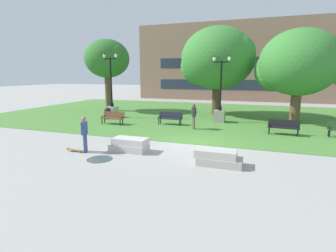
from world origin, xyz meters
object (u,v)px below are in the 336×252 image
object	(u,v)px
park_bench_near_right	(284,126)
lamp_post_right	(112,105)
trash_bin	(108,113)
concrete_block_left	(218,158)
skateboard	(76,150)
lamp_post_center	(220,109)
park_bench_far_left	(113,117)
concrete_block_center	(130,145)
park_bench_far_right	(170,117)
person_skateboarder	(85,132)
person_bystander_near_lawn	(194,115)

from	to	relation	value
park_bench_near_right	lamp_post_right	xyz separation A→B (m)	(-13.36, 2.42, 0.56)
trash_bin	concrete_block_left	bearing A→B (deg)	-38.69
skateboard	park_bench_near_right	world-z (taller)	park_bench_near_right
park_bench_near_right	trash_bin	distance (m)	13.32
park_bench_near_right	lamp_post_right	bearing A→B (deg)	169.72
lamp_post_right	trash_bin	xyz separation A→B (m)	(0.12, -0.94, -0.60)
park_bench_near_right	lamp_post_center	world-z (taller)	lamp_post_center
park_bench_near_right	skateboard	bearing A→B (deg)	-143.56
park_bench_far_left	concrete_block_center	bearing A→B (deg)	-52.95
concrete_block_center	park_bench_far_right	distance (m)	7.01
skateboard	concrete_block_center	bearing A→B (deg)	22.18
person_skateboarder	concrete_block_center	bearing A→B (deg)	23.48
park_bench_near_right	trash_bin	size ratio (longest dim) A/B	1.91
park_bench_far_right	concrete_block_center	bearing A→B (deg)	-87.59
park_bench_near_right	lamp_post_right	world-z (taller)	lamp_post_right
park_bench_far_left	lamp_post_center	xyz separation A→B (m)	(7.32, 3.45, 0.50)
skateboard	park_bench_far_left	distance (m)	7.03
person_skateboarder	park_bench_far_left	distance (m)	7.05
concrete_block_center	person_bystander_near_lawn	xyz separation A→B (m)	(1.70, 5.98, 0.68)
skateboard	park_bench_far_right	distance (m)	8.24
park_bench_near_right	trash_bin	bearing A→B (deg)	173.60
lamp_post_right	trash_bin	world-z (taller)	lamp_post_right
skateboard	lamp_post_right	xyz separation A→B (m)	(-3.73, 9.53, 1.02)
lamp_post_right	lamp_post_center	bearing A→B (deg)	4.07
person_skateboarder	trash_bin	distance (m)	9.39
skateboard	lamp_post_right	world-z (taller)	lamp_post_right
park_bench_far_right	concrete_block_left	bearing A→B (deg)	-58.74
concrete_block_left	concrete_block_center	bearing A→B (deg)	172.04
lamp_post_center	concrete_block_center	bearing A→B (deg)	-107.84
concrete_block_left	park_bench_far_right	distance (m)	8.90
park_bench_far_left	person_bystander_near_lawn	distance (m)	6.07
person_skateboarder	lamp_post_center	bearing A→B (deg)	64.11
person_skateboarder	trash_bin	size ratio (longest dim) A/B	1.78
concrete_block_left	park_bench_far_left	distance (m)	10.77
person_skateboarder	lamp_post_center	xyz separation A→B (m)	(4.88, 10.04, 0.07)
park_bench_near_right	lamp_post_center	size ratio (longest dim) A/B	0.37
skateboard	park_bench_far_right	xyz separation A→B (m)	(2.06, 7.97, 0.45)
lamp_post_right	park_bench_far_left	bearing A→B (deg)	-58.29
concrete_block_center	park_bench_near_right	xyz separation A→B (m)	(7.27, 6.15, 0.23)
concrete_block_center	lamp_post_right	world-z (taller)	lamp_post_right
lamp_post_center	concrete_block_left	bearing A→B (deg)	-82.11
park_bench_far_right	lamp_post_right	size ratio (longest dim) A/B	0.34
park_bench_far_right	lamp_post_center	bearing A→B (deg)	34.14
park_bench_far_left	lamp_post_right	bearing A→B (deg)	121.71
person_skateboarder	park_bench_near_right	bearing A→B (deg)	37.23
concrete_block_center	lamp_post_center	distance (m)	9.71
lamp_post_center	trash_bin	distance (m)	9.08
concrete_block_left	lamp_post_center	xyz separation A→B (m)	(-1.36, 9.82, 0.73)
park_bench_near_right	park_bench_far_left	bearing A→B (deg)	-178.13
concrete_block_left	trash_bin	world-z (taller)	trash_bin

